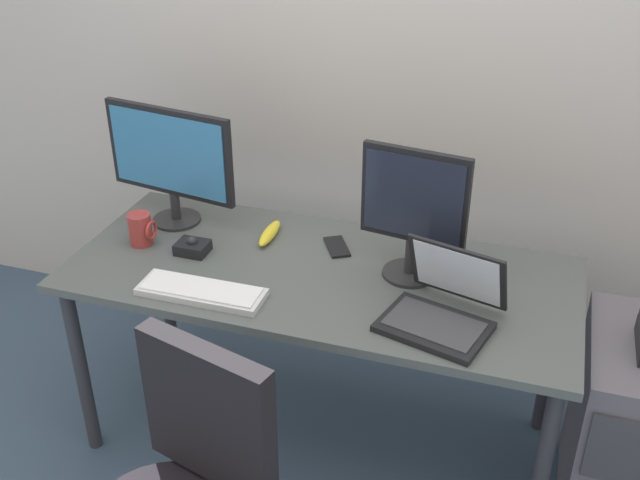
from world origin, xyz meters
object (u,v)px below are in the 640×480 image
(cell_phone, at_px, (337,247))
(trackball_mouse, at_px, (192,247))
(monitor_side, at_px, (414,208))
(keyboard, at_px, (201,291))
(coffee_mug, at_px, (141,229))
(laptop, at_px, (443,306))
(monitor_main, at_px, (170,159))
(banana, at_px, (270,233))

(cell_phone, bearing_deg, trackball_mouse, 171.20)
(monitor_side, xyz_separation_m, keyboard, (-0.60, -0.32, -0.24))
(cell_phone, bearing_deg, coffee_mug, 164.92)
(laptop, bearing_deg, monitor_main, 162.74)
(coffee_mug, height_order, banana, coffee_mug)
(laptop, bearing_deg, keyboard, -172.67)
(trackball_mouse, bearing_deg, banana, 39.64)
(laptop, xyz_separation_m, trackball_mouse, (-0.90, 0.14, -0.03))
(monitor_main, height_order, monitor_side, monitor_side)
(monitor_side, xyz_separation_m, coffee_mug, (-0.95, -0.09, -0.19))
(trackball_mouse, distance_m, cell_phone, 0.51)
(keyboard, xyz_separation_m, trackball_mouse, (-0.15, 0.23, 0.01))
(keyboard, relative_size, banana, 2.17)
(coffee_mug, relative_size, cell_phone, 0.81)
(monitor_main, height_order, banana, monitor_main)
(keyboard, height_order, coffee_mug, coffee_mug)
(trackball_mouse, bearing_deg, monitor_side, 6.79)
(trackball_mouse, bearing_deg, keyboard, -57.73)
(laptop, height_order, banana, laptop)
(monitor_main, xyz_separation_m, keyboard, (0.31, -0.43, -0.24))
(trackball_mouse, relative_size, cell_phone, 0.77)
(keyboard, bearing_deg, monitor_side, 28.15)
(keyboard, distance_m, cell_phone, 0.53)
(keyboard, relative_size, trackball_mouse, 3.74)
(monitor_main, bearing_deg, coffee_mug, -100.19)
(keyboard, bearing_deg, banana, 80.34)
(laptop, distance_m, banana, 0.75)
(banana, bearing_deg, keyboard, -99.66)
(keyboard, height_order, trackball_mouse, trackball_mouse)
(monitor_main, bearing_deg, monitor_side, -6.50)
(keyboard, relative_size, cell_phone, 2.90)
(monitor_side, bearing_deg, trackball_mouse, -173.21)
(monitor_side, relative_size, laptop, 1.19)
(monitor_main, height_order, laptop, monitor_main)
(trackball_mouse, bearing_deg, coffee_mug, 179.24)
(trackball_mouse, xyz_separation_m, banana, (0.22, 0.18, -0.00))
(monitor_side, distance_m, trackball_mouse, 0.79)
(trackball_mouse, height_order, cell_phone, trackball_mouse)
(cell_phone, height_order, banana, banana)
(monitor_side, height_order, keyboard, monitor_side)
(laptop, relative_size, coffee_mug, 3.25)
(trackball_mouse, distance_m, coffee_mug, 0.20)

